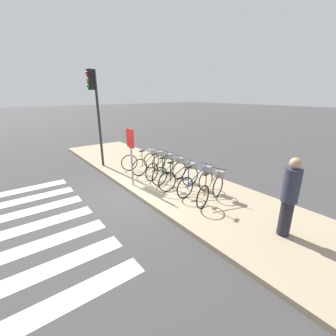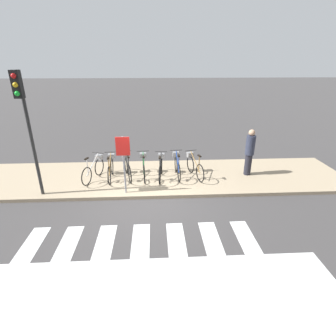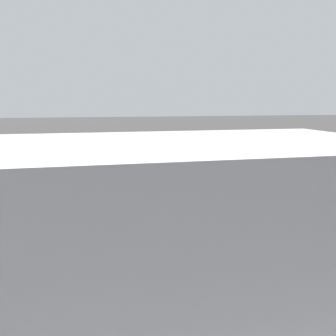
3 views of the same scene
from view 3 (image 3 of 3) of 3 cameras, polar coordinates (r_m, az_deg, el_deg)
ground_plane at (r=9.87m, az=-7.73°, el=-6.13°), size 120.00×120.00×0.00m
sidewalk at (r=11.39m, az=-8.43°, el=-3.47°), size 15.28×3.19×0.12m
road_crosswalk at (r=5.00m, az=-1.84°, el=-24.71°), size 5.85×8.00×0.01m
parked_bicycle_0 at (r=11.17m, az=-17.88°, el=-1.60°), size 0.62×1.52×0.97m
parked_bicycle_1 at (r=11.16m, az=-14.83°, el=-1.43°), size 0.46×1.58×0.97m
parked_bicycle_2 at (r=11.22m, az=-11.73°, el=-1.22°), size 0.54×1.55×0.97m
parked_bicycle_3 at (r=11.22m, az=-8.59°, el=-1.11°), size 0.46×1.58×0.97m
parked_bicycle_4 at (r=11.19m, az=-5.31°, el=-1.07°), size 0.46×1.58×0.97m
parked_bicycle_5 at (r=11.41m, az=-2.27°, el=-0.78°), size 0.46×1.58×0.97m
parked_bicycle_6 at (r=11.49m, az=0.92°, el=-0.69°), size 0.56×1.54×0.97m
truck at (r=3.06m, az=-8.25°, el=-17.03°), size 5.18×1.94×2.63m
pedestrian at (r=12.06m, az=10.57°, el=2.15°), size 0.34×0.34×1.78m
sign_post at (r=9.80m, az=-11.55°, el=2.25°), size 0.44×0.07×1.93m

